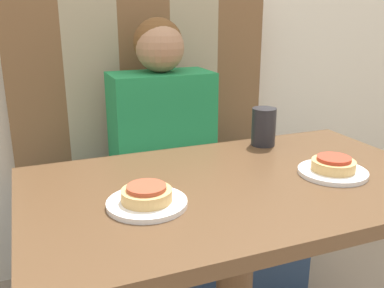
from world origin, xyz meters
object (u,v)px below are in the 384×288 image
object	(u,v)px
plate_right	(333,172)
person	(161,110)
drinking_cup	(264,127)
pizza_right	(333,164)
plate_left	(147,203)
pizza_left	(147,194)

from	to	relation	value
plate_right	person	bearing A→B (deg)	110.49
plate_right	drinking_cup	world-z (taller)	drinking_cup
person	pizza_right	world-z (taller)	person
plate_left	drinking_cup	distance (m)	0.55
person	pizza_left	bearing A→B (deg)	-110.49
drinking_cup	plate_left	bearing A→B (deg)	-148.21
plate_right	pizza_right	bearing A→B (deg)	90.00
pizza_right	pizza_left	bearing A→B (deg)	180.00
plate_left	pizza_left	bearing A→B (deg)	90.00
person	pizza_right	bearing A→B (deg)	-69.51
pizza_right	drinking_cup	bearing A→B (deg)	97.45
pizza_right	drinking_cup	xyz separation A→B (m)	(-0.04, 0.29, 0.03)
plate_left	drinking_cup	xyz separation A→B (m)	(0.47, 0.29, 0.05)
pizza_right	plate_right	bearing A→B (deg)	-90.00
pizza_right	plate_left	bearing A→B (deg)	-180.00
drinking_cup	plate_right	bearing A→B (deg)	-82.55
plate_left	pizza_left	xyz separation A→B (m)	(0.00, 0.00, 0.02)
pizza_left	drinking_cup	distance (m)	0.55
person	plate_right	world-z (taller)	person
person	drinking_cup	distance (m)	0.44
plate_left	plate_right	distance (m)	0.51
pizza_left	drinking_cup	bearing A→B (deg)	31.79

